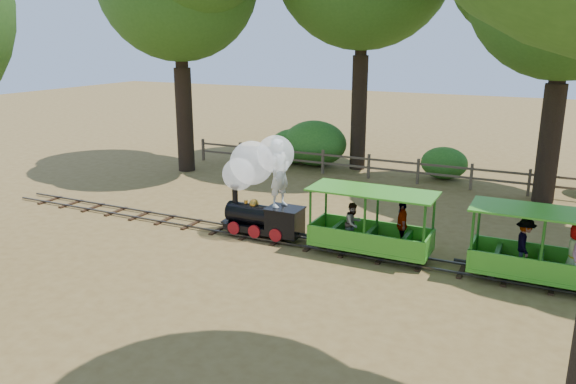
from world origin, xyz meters
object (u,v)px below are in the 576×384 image
at_px(carriage_front, 373,230).
at_px(fence, 393,167).
at_px(carriage_rear, 543,254).
at_px(locomotive, 259,178).

distance_m(carriage_front, fence, 8.19).
xyz_separation_m(carriage_rear, fence, (-5.75, 8.02, -0.20)).
relative_size(locomotive, fence, 0.17).
bearing_deg(carriage_rear, fence, 125.63).
bearing_deg(fence, locomotive, -101.89).
distance_m(locomotive, fence, 8.18).
bearing_deg(fence, carriage_rear, -54.37).
relative_size(carriage_rear, fence, 0.18).
relative_size(carriage_front, carriage_rear, 1.00).
height_order(locomotive, fence, locomotive).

